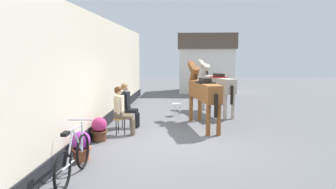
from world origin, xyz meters
TOP-DOWN VIEW (x-y plane):
  - ground_plane at (0.00, 3.00)m, footprint 40.00×40.00m
  - pub_facade_wall at (-2.55, 1.50)m, footprint 0.34×14.00m
  - distant_cottage at (1.40, 10.47)m, footprint 3.40×2.60m
  - seated_visitor_near at (-1.67, 0.31)m, footprint 0.61×0.49m
  - seated_visitor_far at (-1.68, 1.21)m, footprint 0.61×0.49m
  - saddled_horse_near at (0.68, 1.43)m, footprint 0.96×2.95m
  - saddled_horse_far at (1.31, 3.60)m, footprint 1.28×2.86m
  - flower_planter_near at (-2.11, -1.78)m, footprint 0.43×0.43m
  - flower_planter_far at (-2.13, -0.33)m, footprint 0.43×0.43m
  - leaning_bicycle at (-1.90, -2.73)m, footprint 0.50×1.76m
  - spare_stool_white at (-0.19, 3.08)m, footprint 0.32×0.32m

SIDE VIEW (x-z plane):
  - ground_plane at x=0.00m, z-range 0.00..0.00m
  - flower_planter_near at x=-2.11m, z-range 0.01..0.65m
  - flower_planter_far at x=-2.13m, z-range 0.01..0.65m
  - leaning_bicycle at x=-1.90m, z-range -0.11..0.91m
  - spare_stool_white at x=-0.19m, z-range 0.17..0.63m
  - seated_visitor_near at x=-1.67m, z-range 0.08..1.47m
  - seated_visitor_far at x=-1.68m, z-range 0.08..1.47m
  - saddled_horse_near at x=0.68m, z-range 0.13..2.19m
  - saddled_horse_far at x=1.31m, z-range 0.13..2.19m
  - pub_facade_wall at x=-2.55m, z-range -0.16..3.24m
  - distant_cottage at x=1.40m, z-range 0.05..3.55m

